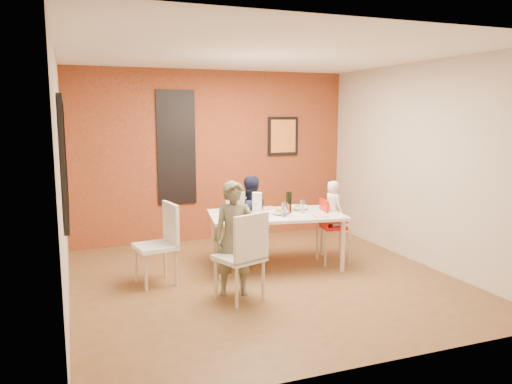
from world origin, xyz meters
name	(u,v)px	position (x,y,z in m)	size (l,w,h in m)	color
ground	(265,280)	(0.00, 0.00, 0.00)	(4.50, 4.50, 0.00)	brown
ceiling	(265,53)	(0.00, 0.00, 2.70)	(4.50, 4.50, 0.02)	white
wall_back	(213,156)	(0.00, 2.25, 1.35)	(4.50, 0.02, 2.70)	beige
wall_front	(373,201)	(0.00, -2.25, 1.35)	(4.50, 0.02, 2.70)	beige
wall_left	(61,179)	(-2.25, 0.00, 1.35)	(0.02, 4.50, 2.70)	beige
wall_right	(421,164)	(2.25, 0.00, 1.35)	(0.02, 4.50, 2.70)	beige
brick_accent_wall	(214,156)	(0.00, 2.23, 1.35)	(4.50, 0.02, 2.70)	maroon
picture_window_frame	(64,158)	(-2.22, 0.20, 1.55)	(0.05, 1.70, 1.30)	black
picture_window_pane	(65,158)	(-2.21, 0.20, 1.55)	(0.02, 1.55, 1.15)	black
glassblock_strip	(176,148)	(-0.60, 2.21, 1.50)	(0.55, 0.03, 1.70)	silver
glassblock_surround	(176,148)	(-0.60, 2.21, 1.50)	(0.60, 0.03, 1.76)	black
art_print_frame	(283,136)	(1.20, 2.21, 1.65)	(0.54, 0.03, 0.64)	black
art_print_canvas	(283,136)	(1.20, 2.19, 1.65)	(0.44, 0.01, 0.54)	orange
dining_table	(276,218)	(0.35, 0.48, 0.65)	(1.86, 1.23, 0.72)	silver
chair_near	(244,252)	(-0.46, -0.56, 0.55)	(0.58, 0.58, 0.98)	silver
chair_far	(243,221)	(0.11, 1.13, 0.51)	(0.50, 0.50, 0.91)	beige
chair_left	(162,239)	(-1.18, 0.35, 0.54)	(0.52, 0.52, 0.97)	white
high_chair	(331,225)	(1.12, 0.38, 0.53)	(0.42, 0.42, 0.88)	red
child_near	(235,238)	(-0.49, -0.32, 0.64)	(0.47, 0.31, 1.29)	brown
child_far	(249,218)	(0.12, 0.89, 0.59)	(0.57, 0.45, 1.18)	black
toddler	(333,203)	(1.14, 0.38, 0.82)	(0.30, 0.19, 0.61)	silver
plate_near_left	(258,220)	(-0.03, 0.15, 0.72)	(0.21, 0.21, 0.01)	white
plate_far_mid	(268,208)	(0.37, 0.82, 0.73)	(0.23, 0.23, 0.01)	silver
plate_near_right	(321,216)	(0.82, 0.12, 0.72)	(0.20, 0.20, 0.01)	white
plate_far_left	(229,211)	(-0.19, 0.83, 0.73)	(0.24, 0.24, 0.01)	white
salad_bowl_a	(280,213)	(0.37, 0.39, 0.74)	(0.21, 0.21, 0.05)	white
salad_bowl_b	(299,208)	(0.75, 0.60, 0.75)	(0.23, 0.23, 0.06)	white
wine_bottle	(289,202)	(0.53, 0.48, 0.86)	(0.07, 0.07, 0.28)	black
wine_glass_a	(284,209)	(0.37, 0.26, 0.81)	(0.07, 0.07, 0.19)	white
wine_glass_b	(302,206)	(0.69, 0.40, 0.81)	(0.06, 0.06, 0.18)	white
paper_towel_roll	(257,203)	(0.10, 0.52, 0.86)	(0.13, 0.13, 0.29)	silver
condiment_red	(288,209)	(0.49, 0.39, 0.78)	(0.03, 0.03, 0.13)	red
condiment_green	(287,208)	(0.50, 0.47, 0.78)	(0.03, 0.03, 0.13)	#346B23
condiment_brown	(284,207)	(0.49, 0.55, 0.79)	(0.03, 0.03, 0.13)	brown
sippy_cup	(328,207)	(1.07, 0.39, 0.77)	(0.07, 0.07, 0.11)	orange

